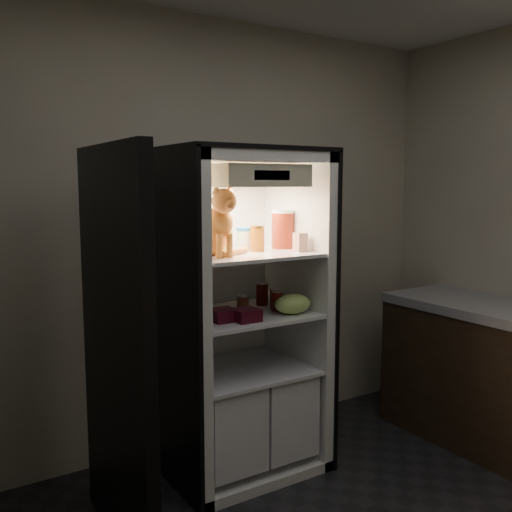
{
  "coord_description": "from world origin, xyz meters",
  "views": [
    {
      "loc": [
        -1.66,
        -1.43,
        1.68
      ],
      "look_at": [
        0.09,
        1.32,
        1.26
      ],
      "focal_mm": 40.0,
      "sensor_mm": 36.0,
      "label": 1
    }
  ],
  "objects_px": {
    "mayo_tub": "(244,239)",
    "salsa_jar": "(257,238)",
    "soda_can_a": "(262,294)",
    "soda_can_b": "(275,299)",
    "refrigerator": "(237,335)",
    "soda_can_c": "(277,301)",
    "parmesan_shaker": "(226,235)",
    "berry_box_right": "(246,315)",
    "pepper_jar": "(283,229)",
    "cream_carton": "(300,242)",
    "condiment_jar": "(243,302)",
    "grape_bag": "(293,304)",
    "tabby_cat": "(214,229)",
    "berry_box_left": "(223,315)"
  },
  "relations": [
    {
      "from": "mayo_tub",
      "to": "berry_box_right",
      "type": "distance_m",
      "value": 0.5
    },
    {
      "from": "condiment_jar",
      "to": "berry_box_right",
      "type": "xyz_separation_m",
      "value": [
        -0.12,
        -0.23,
        -0.01
      ]
    },
    {
      "from": "cream_carton",
      "to": "soda_can_a",
      "type": "relative_size",
      "value": 0.78
    },
    {
      "from": "soda_can_b",
      "to": "soda_can_c",
      "type": "height_order",
      "value": "soda_can_b"
    },
    {
      "from": "mayo_tub",
      "to": "berry_box_left",
      "type": "xyz_separation_m",
      "value": [
        -0.26,
        -0.21,
        -0.38
      ]
    },
    {
      "from": "parmesan_shaker",
      "to": "soda_can_a",
      "type": "bearing_deg",
      "value": 8.15
    },
    {
      "from": "parmesan_shaker",
      "to": "pepper_jar",
      "type": "bearing_deg",
      "value": -4.2
    },
    {
      "from": "mayo_tub",
      "to": "condiment_jar",
      "type": "distance_m",
      "value": 0.37
    },
    {
      "from": "pepper_jar",
      "to": "grape_bag",
      "type": "height_order",
      "value": "pepper_jar"
    },
    {
      "from": "pepper_jar",
      "to": "grape_bag",
      "type": "bearing_deg",
      "value": -110.93
    },
    {
      "from": "mayo_tub",
      "to": "berry_box_left",
      "type": "height_order",
      "value": "mayo_tub"
    },
    {
      "from": "parmesan_shaker",
      "to": "condiment_jar",
      "type": "distance_m",
      "value": 0.41
    },
    {
      "from": "berry_box_left",
      "to": "cream_carton",
      "type": "bearing_deg",
      "value": -3.43
    },
    {
      "from": "tabby_cat",
      "to": "grape_bag",
      "type": "relative_size",
      "value": 1.77
    },
    {
      "from": "soda_can_a",
      "to": "soda_can_b",
      "type": "distance_m",
      "value": 0.14
    },
    {
      "from": "refrigerator",
      "to": "tabby_cat",
      "type": "relative_size",
      "value": 4.76
    },
    {
      "from": "parmesan_shaker",
      "to": "pepper_jar",
      "type": "height_order",
      "value": "pepper_jar"
    },
    {
      "from": "pepper_jar",
      "to": "cream_carton",
      "type": "relative_size",
      "value": 2.14
    },
    {
      "from": "soda_can_b",
      "to": "soda_can_c",
      "type": "xyz_separation_m",
      "value": [
        -0.02,
        -0.04,
        -0.0
      ]
    },
    {
      "from": "salsa_jar",
      "to": "soda_can_a",
      "type": "height_order",
      "value": "salsa_jar"
    },
    {
      "from": "soda_can_a",
      "to": "berry_box_left",
      "type": "height_order",
      "value": "soda_can_a"
    },
    {
      "from": "soda_can_b",
      "to": "pepper_jar",
      "type": "bearing_deg",
      "value": 35.8
    },
    {
      "from": "parmesan_shaker",
      "to": "grape_bag",
      "type": "xyz_separation_m",
      "value": [
        0.29,
        -0.25,
        -0.39
      ]
    },
    {
      "from": "condiment_jar",
      "to": "cream_carton",
      "type": "bearing_deg",
      "value": -35.57
    },
    {
      "from": "parmesan_shaker",
      "to": "berry_box_right",
      "type": "xyz_separation_m",
      "value": [
        -0.02,
        -0.26,
        -0.41
      ]
    },
    {
      "from": "grape_bag",
      "to": "soda_can_b",
      "type": "bearing_deg",
      "value": 97.11
    },
    {
      "from": "salsa_jar",
      "to": "refrigerator",
      "type": "bearing_deg",
      "value": 144.02
    },
    {
      "from": "tabby_cat",
      "to": "parmesan_shaker",
      "type": "distance_m",
      "value": 0.2
    },
    {
      "from": "cream_carton",
      "to": "condiment_jar",
      "type": "height_order",
      "value": "cream_carton"
    },
    {
      "from": "soda_can_b",
      "to": "grape_bag",
      "type": "distance_m",
      "value": 0.15
    },
    {
      "from": "berry_box_left",
      "to": "berry_box_right",
      "type": "distance_m",
      "value": 0.12
    },
    {
      "from": "refrigerator",
      "to": "soda_can_b",
      "type": "relative_size",
      "value": 15.17
    },
    {
      "from": "soda_can_a",
      "to": "grape_bag",
      "type": "distance_m",
      "value": 0.29
    },
    {
      "from": "tabby_cat",
      "to": "salsa_jar",
      "type": "height_order",
      "value": "tabby_cat"
    },
    {
      "from": "parmesan_shaker",
      "to": "mayo_tub",
      "type": "distance_m",
      "value": 0.14
    },
    {
      "from": "parmesan_shaker",
      "to": "grape_bag",
      "type": "relative_size",
      "value": 0.86
    },
    {
      "from": "cream_carton",
      "to": "condiment_jar",
      "type": "distance_m",
      "value": 0.49
    },
    {
      "from": "mayo_tub",
      "to": "salsa_jar",
      "type": "height_order",
      "value": "salsa_jar"
    },
    {
      "from": "tabby_cat",
      "to": "condiment_jar",
      "type": "xyz_separation_m",
      "value": [
        0.24,
        0.1,
        -0.45
      ]
    },
    {
      "from": "tabby_cat",
      "to": "berry_box_left",
      "type": "height_order",
      "value": "tabby_cat"
    },
    {
      "from": "parmesan_shaker",
      "to": "salsa_jar",
      "type": "xyz_separation_m",
      "value": [
        0.16,
        -0.08,
        -0.02
      ]
    },
    {
      "from": "pepper_jar",
      "to": "soda_can_a",
      "type": "xyz_separation_m",
      "value": [
        -0.1,
        0.07,
        -0.4
      ]
    },
    {
      "from": "tabby_cat",
      "to": "soda_can_c",
      "type": "relative_size",
      "value": 3.39
    },
    {
      "from": "cream_carton",
      "to": "soda_can_a",
      "type": "distance_m",
      "value": 0.43
    },
    {
      "from": "berry_box_left",
      "to": "mayo_tub",
      "type": "bearing_deg",
      "value": 38.16
    },
    {
      "from": "berry_box_left",
      "to": "berry_box_right",
      "type": "bearing_deg",
      "value": -32.39
    },
    {
      "from": "soda_can_c",
      "to": "tabby_cat",
      "type": "bearing_deg",
      "value": 177.76
    },
    {
      "from": "refrigerator",
      "to": "grape_bag",
      "type": "bearing_deg",
      "value": -45.7
    },
    {
      "from": "cream_carton",
      "to": "berry_box_right",
      "type": "height_order",
      "value": "cream_carton"
    },
    {
      "from": "refrigerator",
      "to": "condiment_jar",
      "type": "bearing_deg",
      "value": -25.38
    }
  ]
}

